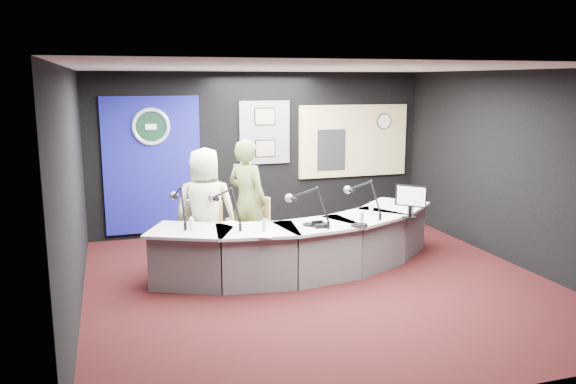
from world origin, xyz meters
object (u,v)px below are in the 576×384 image
object	(u,v)px
armchair_left	(206,237)
person_man	(205,210)
armchair_right	(248,226)
broadcast_desk	(304,245)
person_woman	(247,201)

from	to	relation	value
armchair_left	person_man	bearing A→B (deg)	0.00
person_man	armchair_right	bearing A→B (deg)	-149.10
broadcast_desk	armchair_left	xyz separation A→B (m)	(-1.29, 0.47, 0.10)
person_woman	armchair_left	bearing A→B (deg)	69.64
person_woman	broadcast_desk	bearing A→B (deg)	-174.91
broadcast_desk	armchair_right	world-z (taller)	armchair_right
person_man	person_woman	bearing A→B (deg)	-149.10
person_man	person_woman	world-z (taller)	person_woman
armchair_left	person_woman	bearing A→B (deg)	28.27
armchair_left	armchair_right	size ratio (longest dim) A/B	0.89
broadcast_desk	person_woman	size ratio (longest dim) A/B	2.47
armchair_left	person_man	xyz separation A→B (m)	(0.00, 0.00, 0.40)
broadcast_desk	person_man	distance (m)	1.46
armchair_left	armchair_right	bearing A→B (deg)	28.27
armchair_right	person_man	distance (m)	0.76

